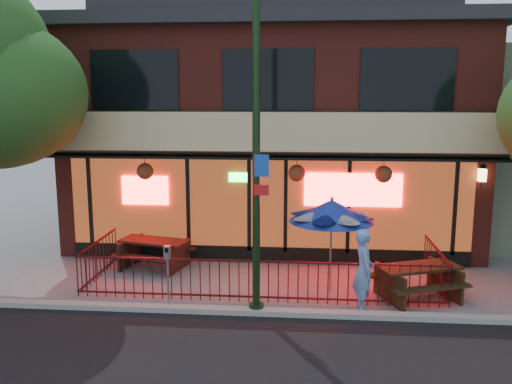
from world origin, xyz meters
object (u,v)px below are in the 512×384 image
(pedestrian, at_px, (364,270))
(picnic_table_left, at_px, (154,250))
(street_light, at_px, (256,167))
(parking_meter_near, at_px, (168,267))
(picnic_table_right, at_px, (418,277))
(patio_umbrella, at_px, (332,211))

(pedestrian, bearing_deg, picnic_table_left, 58.36)
(street_light, height_order, parking_meter_near, street_light)
(picnic_table_right, xyz_separation_m, patio_umbrella, (-1.96, 0.40, 1.43))
(patio_umbrella, xyz_separation_m, pedestrian, (0.64, -1.19, -1.04))
(street_light, distance_m, picnic_table_right, 4.59)
(pedestrian, xyz_separation_m, parking_meter_near, (-4.19, -0.31, 0.06))
(street_light, height_order, patio_umbrella, street_light)
(picnic_table_right, distance_m, patio_umbrella, 2.46)
(picnic_table_right, relative_size, pedestrian, 1.23)
(street_light, height_order, picnic_table_left, street_light)
(street_light, distance_m, parking_meter_near, 2.90)
(picnic_table_right, xyz_separation_m, pedestrian, (-1.32, -0.79, 0.39))
(picnic_table_left, height_order, parking_meter_near, parking_meter_near)
(street_light, height_order, pedestrian, street_light)
(street_light, bearing_deg, picnic_table_right, 17.04)
(parking_meter_near, bearing_deg, picnic_table_left, 111.12)
(picnic_table_left, xyz_separation_m, parking_meter_near, (1.08, -2.80, 0.46))
(street_light, bearing_deg, parking_meter_near, 179.92)
(patio_umbrella, bearing_deg, street_light, -137.45)
(street_light, distance_m, pedestrian, 3.21)
(picnic_table_right, relative_size, patio_umbrella, 0.98)
(street_light, distance_m, picnic_table_left, 4.88)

